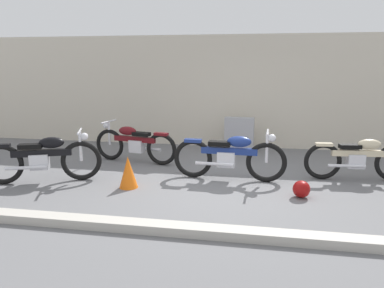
# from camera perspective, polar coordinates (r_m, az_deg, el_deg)

# --- Properties ---
(ground_plane) EXTENTS (40.00, 40.00, 0.00)m
(ground_plane) POSITION_cam_1_polar(r_m,az_deg,el_deg) (6.41, 4.26, -6.80)
(ground_plane) COLOR slate
(building_wall) EXTENTS (18.00, 0.30, 2.81)m
(building_wall) POSITION_cam_1_polar(r_m,az_deg,el_deg) (9.61, 6.57, 8.03)
(building_wall) COLOR beige
(building_wall) RESTS_ON ground_plane
(curb_strip) EXTENTS (18.00, 0.24, 0.12)m
(curb_strip) POSITION_cam_1_polar(r_m,az_deg,el_deg) (4.69, 1.91, -13.28)
(curb_strip) COLOR #B7B2A8
(curb_strip) RESTS_ON ground_plane
(stone_marker) EXTENTS (0.70, 0.24, 0.87)m
(stone_marker) POSITION_cam_1_polar(r_m,az_deg,el_deg) (8.84, 7.27, 1.30)
(stone_marker) COLOR #9E9EA3
(stone_marker) RESTS_ON ground_plane
(helmet) EXTENTS (0.28, 0.28, 0.28)m
(helmet) POSITION_cam_1_polar(r_m,az_deg,el_deg) (6.17, 16.50, -6.68)
(helmet) COLOR maroon
(helmet) RESTS_ON ground_plane
(traffic_cone) EXTENTS (0.32, 0.32, 0.55)m
(traffic_cone) POSITION_cam_1_polar(r_m,az_deg,el_deg) (6.44, -9.80, -4.29)
(traffic_cone) COLOR orange
(traffic_cone) RESTS_ON ground_plane
(motorcycle_blue) EXTENTS (2.07, 0.58, 0.93)m
(motorcycle_blue) POSITION_cam_1_polar(r_m,az_deg,el_deg) (6.77, 5.86, -1.85)
(motorcycle_blue) COLOR black
(motorcycle_blue) RESTS_ON ground_plane
(motorcycle_cream) EXTENTS (1.94, 0.54, 0.87)m
(motorcycle_cream) POSITION_cam_1_polar(r_m,az_deg,el_deg) (7.38, 24.39, -1.96)
(motorcycle_cream) COLOR black
(motorcycle_cream) RESTS_ON ground_plane
(motorcycle_black) EXTENTS (1.96, 0.93, 0.93)m
(motorcycle_black) POSITION_cam_1_polar(r_m,az_deg,el_deg) (7.12, -21.96, -2.01)
(motorcycle_black) COLOR black
(motorcycle_black) RESTS_ON ground_plane
(motorcycle_maroon) EXTENTS (1.94, 0.63, 0.88)m
(motorcycle_maroon) POSITION_cam_1_polar(r_m,az_deg,el_deg) (8.07, -8.91, 0.14)
(motorcycle_maroon) COLOR black
(motorcycle_maroon) RESTS_ON ground_plane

